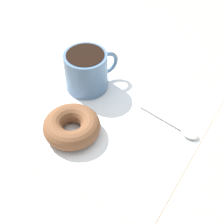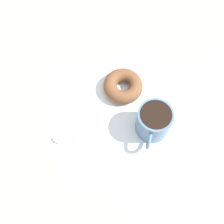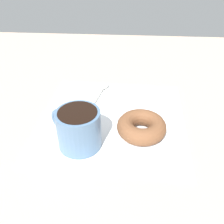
% 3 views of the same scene
% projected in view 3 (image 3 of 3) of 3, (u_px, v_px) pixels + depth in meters
% --- Properties ---
extents(ground_plane, '(1.20, 1.20, 0.02)m').
position_uv_depth(ground_plane, '(109.00, 116.00, 0.64)').
color(ground_plane, tan).
extents(napkin, '(0.36, 0.36, 0.00)m').
position_uv_depth(napkin, '(112.00, 119.00, 0.61)').
color(napkin, white).
rests_on(napkin, ground_plane).
extents(coffee_cup, '(0.09, 0.12, 0.08)m').
position_uv_depth(coffee_cup, '(78.00, 128.00, 0.51)').
color(coffee_cup, slate).
rests_on(coffee_cup, napkin).
extents(donut, '(0.11, 0.11, 0.04)m').
position_uv_depth(donut, '(141.00, 127.00, 0.56)').
color(donut, brown).
rests_on(donut, napkin).
extents(spoon, '(0.14, 0.04, 0.01)m').
position_uv_depth(spoon, '(102.00, 89.00, 0.72)').
color(spoon, '#B7B2A8').
rests_on(spoon, napkin).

